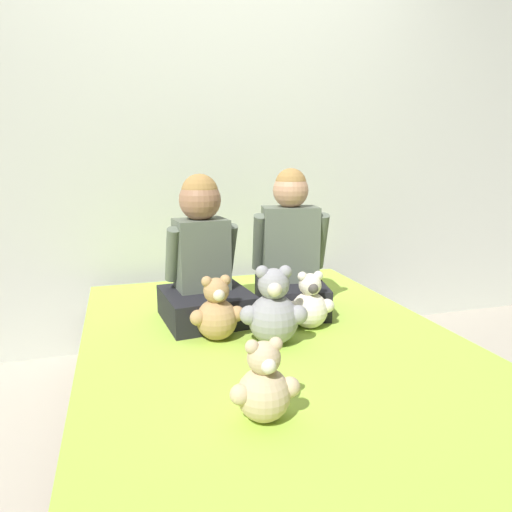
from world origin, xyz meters
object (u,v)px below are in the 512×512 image
Objects in this scene: teddy_bear_held_by_left_child at (217,313)px; teddy_bear_at_foot_of_bed at (264,386)px; teddy_bear_between_children at (273,311)px; child_on_right at (290,254)px; child_on_left at (203,263)px; teddy_bear_held_by_right_child at (310,304)px; bed at (273,391)px.

teddy_bear_held_by_left_child is 0.58m from teddy_bear_at_foot_of_bed.
child_on_right is at bearing 75.05° from teddy_bear_between_children.
child_on_left reaches higher than teddy_bear_between_children.
teddy_bear_between_children is (-0.20, -0.11, 0.03)m from teddy_bear_held_by_right_child.
child_on_left is 0.49m from teddy_bear_held_by_right_child.
teddy_bear_between_children is at bearing -67.09° from child_on_left.
child_on_right is at bearing 94.47° from teddy_bear_held_by_right_child.
bed is at bearing -151.86° from teddy_bear_held_by_right_child.
child_on_right is at bearing 59.42° from bed.
teddy_bear_held_by_left_child is (0.00, -0.25, -0.14)m from child_on_left.
teddy_bear_between_children is at bearing -108.63° from child_on_right.
teddy_bear_between_children is at bearing -111.07° from bed.
teddy_bear_held_by_right_child reaches higher than teddy_bear_at_foot_of_bed.
child_on_left is 2.71× the size of teddy_bear_at_foot_of_bed.
teddy_bear_held_by_left_child is at bearing -172.44° from teddy_bear_held_by_right_child.
child_on_left is at bearing 154.16° from teddy_bear_held_by_right_child.
child_on_right reaches higher than teddy_bear_between_children.
teddy_bear_at_foot_of_bed is (-0.19, -0.48, -0.03)m from teddy_bear_between_children.
child_on_right is 2.13× the size of teddy_bear_between_children.
child_on_right reaches higher than teddy_bear_held_by_left_child.
child_on_left is (-0.21, 0.32, 0.47)m from bed.
teddy_bear_held_by_right_child is (-0.01, -0.24, -0.16)m from child_on_right.
teddy_bear_at_foot_of_bed is at bearing -95.69° from child_on_left.
child_on_right is 0.93m from teddy_bear_at_foot_of_bed.
child_on_right reaches higher than child_on_left.
teddy_bear_between_children is (0.20, -0.35, -0.12)m from child_on_left.
teddy_bear_between_children reaches higher than teddy_bear_held_by_left_child.
bed is 0.64m from teddy_bear_at_foot_of_bed.
child_on_right is (0.40, -0.00, 0.01)m from child_on_left.
bed is 6.51× the size of teddy_bear_between_children.
teddy_bear_held_by_right_child is (0.39, 0.01, -0.01)m from teddy_bear_held_by_left_child.
teddy_bear_at_foot_of_bed is at bearing -111.62° from bed.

